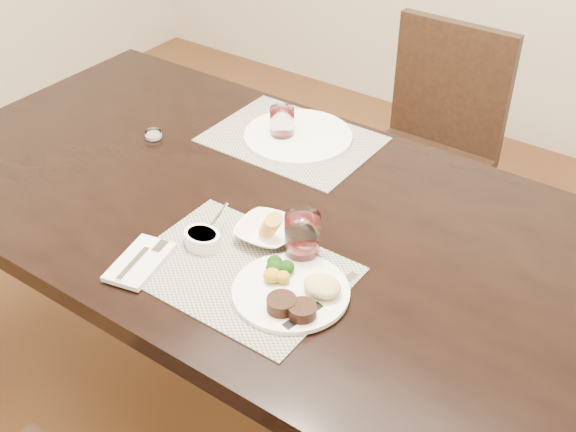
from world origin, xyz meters
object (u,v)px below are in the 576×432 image
Objects in this scene: cracker_bowl at (267,231)px; wine_glass_near at (302,238)px; far_plate at (298,136)px; dinner_plate at (295,291)px; steak_knife at (310,310)px; chair_far at (432,141)px.

wine_glass_near is at bearing -3.16° from cracker_bowl.
cracker_bowl is 0.51× the size of far_plate.
dinner_plate is 1.06× the size of steak_knife.
cracker_bowl is 1.42× the size of wine_glass_near.
chair_far reaches higher than wine_glass_near.
steak_knife is at bearing -53.21° from far_plate.
steak_knife is (0.28, -1.18, 0.26)m from chair_far.
wine_glass_near is (0.16, -1.04, 0.30)m from chair_far.
dinner_plate is 0.81× the size of far_plate.
chair_far is 5.75× the size of cracker_bowl.
chair_far is 1.21m from dinner_plate.
wine_glass_near is (-0.12, 0.14, 0.04)m from steak_knife.
dinner_plate is at bearing -61.97° from wine_glass_near.
cracker_bowl is 0.11m from wine_glass_near.
far_plate is (-0.37, 0.55, -0.01)m from dinner_plate.
far_plate reaches higher than steak_knife.
dinner_plate is 2.27× the size of wine_glass_near.
wine_glass_near reaches higher than dinner_plate.
cracker_bowl is at bearing -86.88° from chair_far.
cracker_bowl is at bearing 176.84° from wine_glass_near.
cracker_bowl is (0.06, -1.04, 0.27)m from chair_far.
steak_knife is at bearing -50.15° from wine_glass_near.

